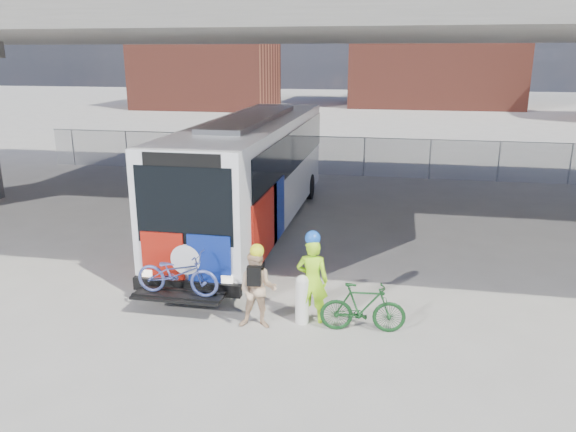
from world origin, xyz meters
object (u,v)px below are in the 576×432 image
(cyclist_hivis, at_px, (312,278))
(bike_parked, at_px, (363,308))
(bollard, at_px, (302,297))
(bus, at_px, (253,165))
(cyclist_tan, at_px, (257,289))

(cyclist_hivis, bearing_deg, bike_parked, 166.25)
(bollard, bearing_deg, cyclist_hivis, 28.94)
(bollard, xyz_separation_m, cyclist_hivis, (0.20, 0.11, 0.40))
(bus, relative_size, cyclist_tan, 6.98)
(bike_parked, bearing_deg, bollard, 78.06)
(bollard, height_order, bike_parked, bollard)
(cyclist_hivis, xyz_separation_m, bike_parked, (1.10, -0.26, -0.45))
(cyclist_hivis, relative_size, bike_parked, 1.16)
(bollard, distance_m, bike_parked, 1.30)
(bus, bearing_deg, cyclist_hivis, -65.21)
(bus, bearing_deg, bike_parked, -58.59)
(bus, height_order, cyclist_hivis, bus)
(cyclist_hivis, bearing_deg, bus, -65.79)
(cyclist_hivis, distance_m, cyclist_tan, 1.18)
(bollard, xyz_separation_m, bike_parked, (1.29, -0.15, -0.05))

